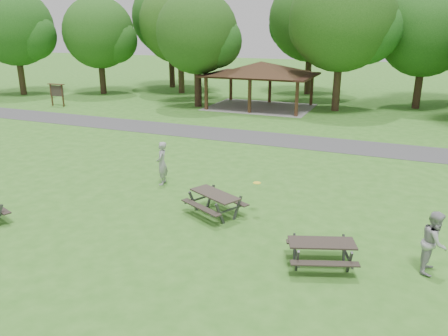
% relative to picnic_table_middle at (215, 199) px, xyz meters
% --- Properties ---
extents(ground, '(160.00, 160.00, 0.00)m').
position_rel_picnic_table_middle_xyz_m(ground, '(-1.25, -2.54, -0.62)').
color(ground, '#347220').
rests_on(ground, ground).
extents(asphalt_path, '(120.00, 3.20, 0.02)m').
position_rel_picnic_table_middle_xyz_m(asphalt_path, '(-1.25, 11.46, -0.61)').
color(asphalt_path, '#404042').
rests_on(asphalt_path, ground).
extents(pavilion, '(8.60, 7.01, 3.76)m').
position_rel_picnic_table_middle_xyz_m(pavilion, '(-5.25, 21.46, 2.44)').
color(pavilion, '#3B2615').
rests_on(pavilion, ground).
extents(notice_board, '(1.60, 0.30, 1.88)m').
position_rel_picnic_table_middle_xyz_m(notice_board, '(-21.25, 15.46, 0.69)').
color(notice_board, '#3B2415').
rests_on(notice_board, ground).
extents(tree_row_a, '(7.56, 7.20, 9.97)m').
position_rel_picnic_table_middle_xyz_m(tree_row_a, '(-29.16, 19.48, 5.53)').
color(tree_row_a, '#302215').
rests_on(tree_row_a, ground).
extents(tree_row_b, '(7.14, 6.80, 9.28)m').
position_rel_picnic_table_middle_xyz_m(tree_row_b, '(-22.17, 22.98, 5.04)').
color(tree_row_b, black).
rests_on(tree_row_b, ground).
extents(tree_row_c, '(8.19, 7.80, 10.67)m').
position_rel_picnic_table_middle_xyz_m(tree_row_c, '(-15.16, 26.48, 5.92)').
color(tree_row_c, '#322416').
rests_on(tree_row_c, ground).
extents(tree_row_d, '(6.93, 6.60, 9.27)m').
position_rel_picnic_table_middle_xyz_m(tree_row_d, '(-10.17, 19.98, 5.15)').
color(tree_row_d, black).
rests_on(tree_row_d, ground).
extents(tree_row_e, '(8.40, 8.00, 11.02)m').
position_rel_picnic_table_middle_xyz_m(tree_row_e, '(0.85, 22.48, 6.16)').
color(tree_row_e, '#322216').
rests_on(tree_row_e, ground).
extents(tree_row_f, '(7.35, 7.00, 9.55)m').
position_rel_picnic_table_middle_xyz_m(tree_row_f, '(6.83, 25.98, 5.22)').
color(tree_row_f, black).
rests_on(tree_row_f, ground).
extents(tree_deep_a, '(8.40, 8.00, 11.38)m').
position_rel_picnic_table_middle_xyz_m(tree_deep_a, '(-18.15, 29.98, 6.51)').
color(tree_deep_a, black).
rests_on(tree_deep_a, ground).
extents(tree_deep_b, '(8.40, 8.00, 11.13)m').
position_rel_picnic_table_middle_xyz_m(tree_deep_b, '(-3.15, 30.48, 6.26)').
color(tree_deep_b, black).
rests_on(tree_deep_b, ground).
extents(picnic_table_middle, '(2.44, 2.27, 0.84)m').
position_rel_picnic_table_middle_xyz_m(picnic_table_middle, '(0.00, 0.00, 0.00)').
color(picnic_table_middle, '#302A23').
rests_on(picnic_table_middle, ground).
extents(picnic_table_far, '(2.22, 2.00, 0.79)m').
position_rel_picnic_table_middle_xyz_m(picnic_table_far, '(4.16, -2.12, -0.04)').
color(picnic_table_far, '#2B231F').
rests_on(picnic_table_far, ground).
extents(frisbee_in_flight, '(0.32, 0.32, 0.02)m').
position_rel_picnic_table_middle_xyz_m(frisbee_in_flight, '(1.36, 0.60, 0.58)').
color(frisbee_in_flight, yellow).
rests_on(frisbee_in_flight, ground).
extents(frisbee_thrower, '(0.62, 0.78, 1.86)m').
position_rel_picnic_table_middle_xyz_m(frisbee_thrower, '(-3.37, 2.10, 0.31)').
color(frisbee_thrower, '#9A999C').
rests_on(frisbee_thrower, ground).
extents(frisbee_catcher, '(0.79, 0.95, 1.77)m').
position_rel_picnic_table_middle_xyz_m(frisbee_catcher, '(7.01, -1.20, 0.26)').
color(frisbee_catcher, '#9F9FA1').
rests_on(frisbee_catcher, ground).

